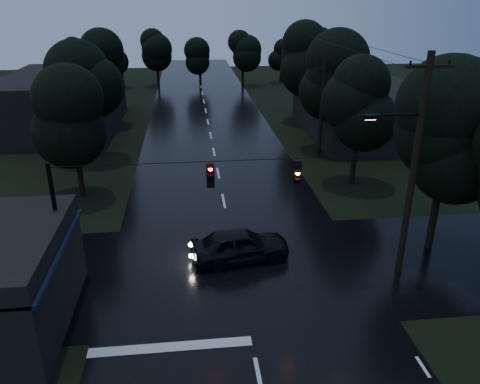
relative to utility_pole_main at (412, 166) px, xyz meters
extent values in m
cube|color=black|center=(-7.41, 19.00, -5.26)|extent=(12.00, 120.00, 0.02)
cube|color=black|center=(-7.41, 1.00, -5.26)|extent=(60.00, 9.00, 0.02)
cube|color=black|center=(-14.41, -2.00, -2.06)|extent=(0.30, 7.00, 0.15)
cylinder|color=black|center=(-14.61, -5.00, -3.76)|extent=(0.10, 0.10, 3.00)
cylinder|color=black|center=(-14.61, 1.00, -3.76)|extent=(0.10, 0.10, 3.00)
cube|color=#F8C463|center=(-14.46, -3.50, -2.76)|extent=(0.06, 1.60, 0.50)
cube|color=#F8C463|center=(-14.46, -0.80, -2.76)|extent=(0.06, 1.20, 0.50)
cube|color=black|center=(6.59, 23.00, -3.06)|extent=(10.00, 14.00, 4.40)
cube|color=black|center=(-21.41, 29.00, -2.76)|extent=(10.00, 16.00, 5.00)
cylinder|color=black|center=(0.09, 0.00, -0.26)|extent=(0.30, 0.30, 10.00)
cube|color=black|center=(0.09, 0.00, 4.14)|extent=(2.00, 0.12, 0.12)
cylinder|color=black|center=(-1.01, 0.00, 2.24)|extent=(2.20, 0.10, 0.10)
cube|color=black|center=(-2.11, 0.00, 2.19)|extent=(0.60, 0.25, 0.18)
cube|color=#FFB266|center=(-2.11, 0.00, 2.09)|extent=(0.45, 0.18, 0.03)
cylinder|color=black|center=(0.89, 17.00, -1.51)|extent=(0.30, 0.30, 7.50)
cube|color=black|center=(0.89, 17.00, 1.64)|extent=(2.00, 0.12, 0.12)
cylinder|color=black|center=(-14.91, 0.00, -2.26)|extent=(0.18, 0.18, 6.00)
cylinder|color=black|center=(-7.41, 0.00, 0.54)|extent=(15.00, 0.03, 0.03)
cube|color=black|center=(-8.61, 0.00, -0.06)|extent=(0.32, 0.25, 1.00)
sphere|color=#FF0C07|center=(-8.61, -0.15, -0.06)|extent=(0.18, 0.18, 0.18)
cube|color=black|center=(-5.01, 0.00, -0.06)|extent=(0.32, 0.25, 1.00)
sphere|color=orange|center=(-5.01, -0.15, -0.06)|extent=(0.18, 0.18, 0.18)
cylinder|color=black|center=(2.59, 2.00, -3.86)|extent=(0.36, 0.36, 2.80)
sphere|color=black|center=(2.59, 2.00, -0.46)|extent=(4.48, 4.48, 4.48)
sphere|color=black|center=(2.59, 2.00, 0.74)|extent=(4.48, 4.48, 4.48)
sphere|color=black|center=(2.59, 2.00, 1.94)|extent=(4.48, 4.48, 4.48)
cylinder|color=black|center=(-16.41, 11.00, -4.03)|extent=(0.36, 0.36, 2.45)
sphere|color=black|center=(-16.41, 11.00, -1.06)|extent=(3.92, 3.92, 3.92)
sphere|color=black|center=(-16.41, 11.00, -0.01)|extent=(3.92, 3.92, 3.92)
sphere|color=black|center=(-16.41, 11.00, 1.04)|extent=(3.92, 3.92, 3.92)
cylinder|color=black|center=(-17.01, 19.00, -3.95)|extent=(0.36, 0.36, 2.62)
sphere|color=black|center=(-17.01, 19.00, -0.76)|extent=(4.20, 4.20, 4.20)
sphere|color=black|center=(-17.01, 19.00, 0.37)|extent=(4.20, 4.20, 4.20)
sphere|color=black|center=(-17.01, 19.00, 1.49)|extent=(4.20, 4.20, 4.20)
cylinder|color=black|center=(-17.61, 29.00, -3.86)|extent=(0.36, 0.36, 2.80)
sphere|color=black|center=(-17.61, 29.00, -0.46)|extent=(4.48, 4.48, 4.48)
sphere|color=black|center=(-17.61, 29.00, 0.74)|extent=(4.48, 4.48, 4.48)
sphere|color=black|center=(-17.61, 29.00, 1.94)|extent=(4.48, 4.48, 4.48)
cylinder|color=black|center=(1.59, 11.00, -3.95)|extent=(0.36, 0.36, 2.62)
sphere|color=black|center=(1.59, 11.00, -0.76)|extent=(4.20, 4.20, 4.20)
sphere|color=black|center=(1.59, 11.00, 0.37)|extent=(4.20, 4.20, 4.20)
sphere|color=black|center=(1.59, 11.00, 1.49)|extent=(4.20, 4.20, 4.20)
cylinder|color=black|center=(2.19, 19.00, -3.86)|extent=(0.36, 0.36, 2.80)
sphere|color=black|center=(2.19, 19.00, -0.46)|extent=(4.48, 4.48, 4.48)
sphere|color=black|center=(2.19, 19.00, 0.74)|extent=(4.48, 4.48, 4.48)
sphere|color=black|center=(2.19, 19.00, 1.94)|extent=(4.48, 4.48, 4.48)
cylinder|color=black|center=(2.79, 29.00, -3.77)|extent=(0.36, 0.36, 2.97)
sphere|color=black|center=(2.79, 29.00, -0.16)|extent=(4.76, 4.76, 4.76)
sphere|color=black|center=(2.79, 29.00, 1.12)|extent=(4.76, 4.76, 4.76)
sphere|color=black|center=(2.79, 29.00, 2.39)|extent=(4.76, 4.76, 4.76)
imported|color=black|center=(-7.16, 1.93, -4.45)|extent=(4.99, 2.59, 1.62)
camera|label=1|loc=(-9.41, -17.83, 6.72)|focal=35.00mm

